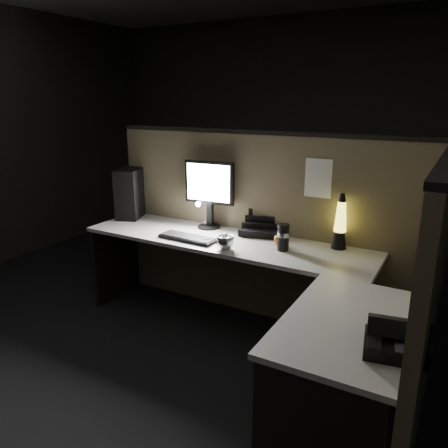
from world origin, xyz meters
The scene contains 17 objects.
floor centered at (0.00, 0.00, 0.00)m, with size 6.00×6.00×0.00m, color black.
room_shell centered at (0.00, 0.00, 1.62)m, with size 6.00×6.00×6.00m.
partition_back centered at (0.00, 0.93, 0.75)m, with size 2.66×0.06×1.50m, color brown.
partition_right centered at (1.33, 0.10, 0.75)m, with size 0.06×1.66×1.50m, color brown.
desk centered at (0.18, 0.25, 0.58)m, with size 2.60×1.60×0.73m.
pc_tower centered at (-1.22, 0.79, 0.95)m, with size 0.19×0.42×0.44m, color black.
monitor centered at (-0.42, 0.82, 1.06)m, with size 0.43×0.18×0.55m.
keyboard centered at (-0.39, 0.46, 0.74)m, with size 0.46×0.15×0.02m, color black.
mouse centered at (-0.23, 0.47, 0.75)m, with size 0.09×0.07×0.04m, color black.
clip_lamp centered at (-0.48, 0.82, 0.86)m, with size 0.04×0.18×0.23m.
organizer centered at (0.04, 0.87, 0.78)m, with size 0.33×0.31×0.21m.
lava_lamp centered at (0.67, 0.83, 0.90)m, with size 0.11×0.11×0.40m.
travel_mug centered at (0.33, 0.59, 0.83)m, with size 0.09×0.09×0.19m, color black.
steel_mug centered at (-0.03, 0.41, 0.78)m, with size 0.13×0.13×0.10m, color silver.
figurine centered at (0.26, 0.67, 0.78)m, with size 0.06×0.06×0.06m, color orange.
pinned_paper centered at (0.47, 0.90, 1.21)m, with size 0.20×0.00×0.28m, color white.
desk_phone centered at (1.24, -0.37, 0.79)m, with size 0.29×0.29×0.15m.
Camera 1 is at (1.41, -2.16, 1.78)m, focal length 35.00 mm.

